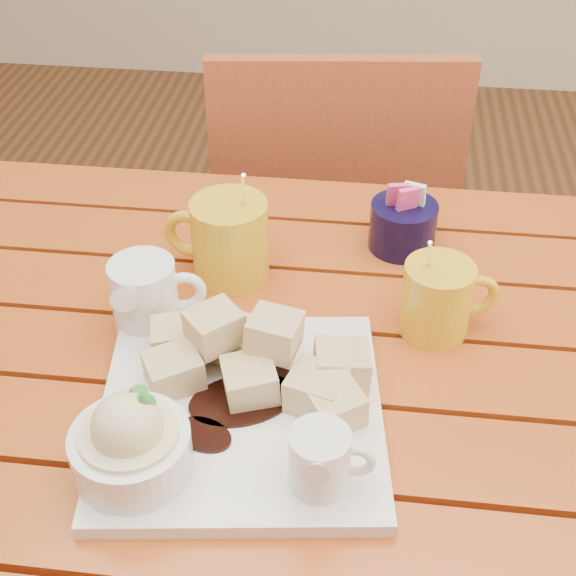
# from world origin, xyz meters

# --- Properties ---
(table) EXTENTS (1.20, 0.79, 0.75)m
(table) POSITION_xyz_m (0.00, 0.00, 0.64)
(table) COLOR #A74A15
(table) RESTS_ON ground
(dessert_plate) EXTENTS (0.32, 0.32, 0.12)m
(dessert_plate) POSITION_xyz_m (-0.04, -0.11, 0.78)
(dessert_plate) COLOR white
(dessert_plate) RESTS_ON table
(coffee_mug_left) EXTENTS (0.13, 0.09, 0.16)m
(coffee_mug_left) POSITION_xyz_m (-0.08, 0.15, 0.80)
(coffee_mug_left) COLOR gold
(coffee_mug_left) RESTS_ON table
(coffee_mug_right) EXTENTS (0.11, 0.08, 0.13)m
(coffee_mug_right) POSITION_xyz_m (0.17, 0.08, 0.80)
(coffee_mug_right) COLOR gold
(coffee_mug_right) RESTS_ON table
(cream_pitcher) EXTENTS (0.11, 0.09, 0.09)m
(cream_pitcher) POSITION_xyz_m (-0.16, 0.04, 0.80)
(cream_pitcher) COLOR white
(cream_pitcher) RESTS_ON table
(sugar_caddy) EXTENTS (0.09, 0.09, 0.10)m
(sugar_caddy) POSITION_xyz_m (0.13, 0.24, 0.78)
(sugar_caddy) COLOR black
(sugar_caddy) RESTS_ON table
(chair_far) EXTENTS (0.46, 0.46, 0.89)m
(chair_far) POSITION_xyz_m (0.02, 0.63, 0.50)
(chair_far) COLOR brown
(chair_far) RESTS_ON ground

